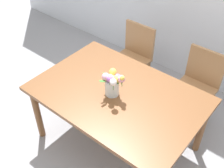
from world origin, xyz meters
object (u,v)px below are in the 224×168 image
flower_vase (113,83)px  chair_right (198,83)px  dining_table (118,99)px  chair_left (134,54)px

flower_vase → chair_right: bearing=63.3°
dining_table → chair_right: bearing=63.5°
dining_table → flower_vase: (-0.03, -0.05, 0.23)m
flower_vase → dining_table: bearing=60.9°
dining_table → chair_left: size_ratio=1.81×
dining_table → chair_left: 1.01m
chair_right → chair_left: bearing=0.0°
chair_left → flower_vase: 1.09m
chair_right → flower_vase: (-0.47, -0.94, 0.37)m
dining_table → flower_vase: flower_vase is taller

